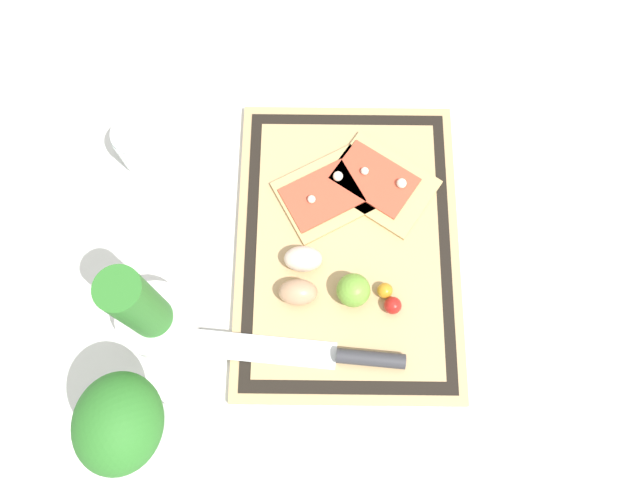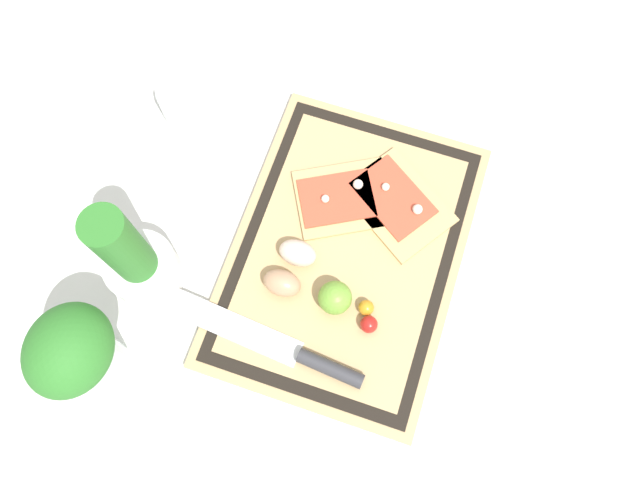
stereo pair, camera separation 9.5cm
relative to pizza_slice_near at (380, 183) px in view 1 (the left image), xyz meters
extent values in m
plane|color=silver|center=(-0.10, 0.05, -0.02)|extent=(6.00, 6.00, 0.00)
cube|color=tan|center=(-0.10, 0.05, -0.02)|extent=(0.49, 0.35, 0.01)
cube|color=black|center=(-0.10, 0.05, -0.01)|extent=(0.46, 0.32, 0.00)
cube|color=tan|center=(-0.10, 0.05, -0.01)|extent=(0.42, 0.28, 0.00)
cube|color=tan|center=(0.00, 0.00, 0.00)|extent=(0.19, 0.20, 0.01)
cube|color=#D14C33|center=(0.01, 0.01, 0.00)|extent=(0.14, 0.15, 0.00)
sphere|color=silver|center=(0.00, -0.03, 0.01)|extent=(0.02, 0.02, 0.02)
sphere|color=silver|center=(0.02, 0.02, 0.01)|extent=(0.01, 0.01, 0.01)
cube|color=tan|center=(-0.02, 0.08, 0.00)|extent=(0.17, 0.19, 0.01)
cube|color=#D14C33|center=(-0.02, 0.09, 0.00)|extent=(0.13, 0.14, 0.00)
sphere|color=silver|center=(0.01, 0.07, 0.01)|extent=(0.02, 0.02, 0.02)
sphere|color=silver|center=(-0.03, 0.11, 0.01)|extent=(0.01, 0.01, 0.01)
cube|color=silver|center=(-0.27, 0.18, 0.00)|extent=(0.06, 0.22, 0.00)
cylinder|color=#38383D|center=(-0.28, 0.02, 0.01)|extent=(0.03, 0.10, 0.02)
ellipsoid|color=tan|center=(-0.18, 0.13, 0.01)|extent=(0.04, 0.06, 0.04)
ellipsoid|color=beige|center=(-0.13, 0.12, 0.01)|extent=(0.04, 0.06, 0.04)
sphere|color=#70A838|center=(-0.18, 0.04, 0.02)|extent=(0.05, 0.05, 0.05)
sphere|color=red|center=(-0.20, -0.01, 0.01)|extent=(0.03, 0.03, 0.03)
sphere|color=orange|center=(-0.18, 0.00, 0.01)|extent=(0.02, 0.02, 0.02)
cylinder|color=white|center=(-0.23, 0.33, 0.02)|extent=(0.11, 0.11, 0.07)
cylinder|color=#2D7528|center=(-0.23, 0.33, 0.12)|extent=(0.06, 0.06, 0.20)
cylinder|color=silver|center=(0.05, 0.38, 0.02)|extent=(0.07, 0.07, 0.08)
cylinder|color=#B73323|center=(0.05, 0.38, -0.01)|extent=(0.06, 0.06, 0.03)
cylinder|color=silver|center=(0.05, 0.38, 0.06)|extent=(0.07, 0.07, 0.01)
cylinder|color=silver|center=(-0.38, 0.34, 0.02)|extent=(0.08, 0.08, 0.09)
ellipsoid|color=#2D7528|center=(-0.38, 0.34, 0.12)|extent=(0.13, 0.11, 0.10)
camera|label=1|loc=(-0.41, 0.09, 0.91)|focal=35.00mm
camera|label=2|loc=(-0.39, 0.00, 0.91)|focal=35.00mm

